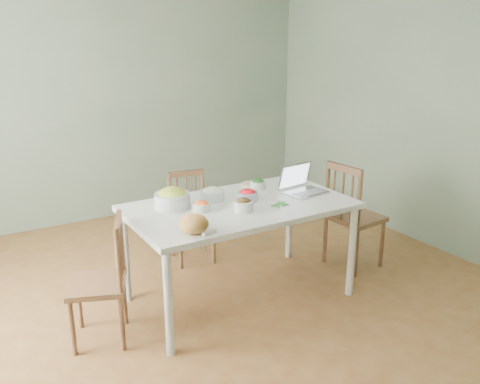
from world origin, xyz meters
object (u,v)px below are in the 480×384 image
chair_far (192,218)px  laptop (307,180)px  bread_boule (194,224)px  dining_table (240,252)px  chair_right (355,215)px  bowl_squash (172,198)px  chair_left (97,281)px

chair_far → laptop: laptop is taller
bread_boule → laptop: bearing=14.2°
dining_table → laptop: laptop is taller
dining_table → bread_boule: (-0.58, -0.35, 0.48)m
chair_far → chair_right: (1.26, -0.88, 0.07)m
bread_boule → bowl_squash: bearing=81.2°
laptop → chair_right: bearing=-3.3°
dining_table → chair_left: chair_left is taller
bread_boule → laptop: 1.23m
laptop → bowl_squash: bearing=160.7°
chair_right → bowl_squash: 1.79m
chair_far → laptop: size_ratio=2.53×
chair_far → bowl_squash: (-0.48, -0.67, 0.47)m
chair_left → dining_table: bearing=111.3°
bowl_squash → laptop: laptop is taller
chair_far → chair_right: 1.53m
chair_left → chair_right: (2.41, -0.01, 0.05)m
bread_boule → laptop: laptop is taller
chair_left → bowl_squash: 0.83m
chair_right → bowl_squash: bearing=78.1°
chair_left → bread_boule: size_ratio=4.50×
bowl_squash → bread_boule: bearing=-98.8°
dining_table → chair_far: chair_far is taller
chair_far → chair_right: bearing=-25.9°
chair_left → bread_boule: (0.59, -0.35, 0.43)m
dining_table → chair_left: 1.17m
dining_table → laptop: (0.62, -0.05, 0.53)m
chair_right → bowl_squash: chair_right is taller
dining_table → bowl_squash: bearing=158.4°
dining_table → chair_far: size_ratio=2.05×
chair_far → chair_left: size_ratio=0.94×
chair_far → laptop: (0.63, -0.91, 0.51)m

